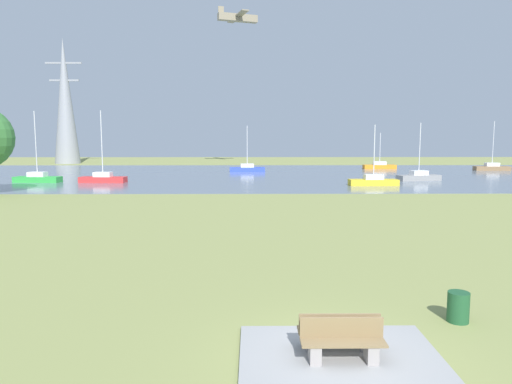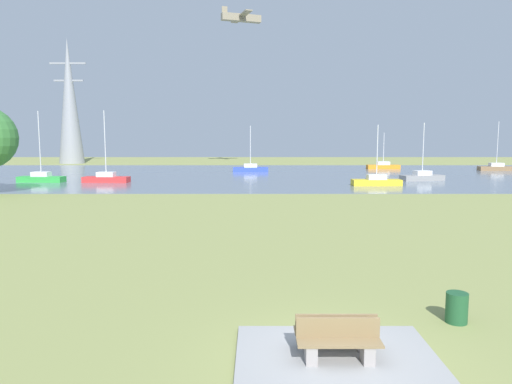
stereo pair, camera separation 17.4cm
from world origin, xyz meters
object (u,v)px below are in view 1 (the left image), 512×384
at_px(bench_facing_inland, 343,344).
at_px(sailboat_blue, 247,169).
at_px(sailboat_brown, 492,167).
at_px(electricity_pylon, 65,101).
at_px(bench_facing_water, 338,333).
at_px(sailboat_yellow, 373,181).
at_px(sailboat_gray, 419,176).
at_px(sailboat_green, 38,178).
at_px(sailboat_red, 103,178).
at_px(light_aircraft, 237,18).
at_px(sailboat_orange, 379,166).
at_px(litter_bin, 458,307).

relative_size(bench_facing_inland, sailboat_blue, 0.29).
relative_size(sailboat_brown, electricity_pylon, 0.31).
distance_m(bench_facing_water, sailboat_yellow, 37.94).
height_order(sailboat_gray, sailboat_green, sailboat_green).
bearing_deg(sailboat_red, sailboat_yellow, -6.76).
height_order(bench_facing_inland, sailboat_green, sailboat_green).
bearing_deg(light_aircraft, sailboat_red, -115.78).
xyz_separation_m(sailboat_brown, sailboat_green, (-57.07, -17.04, 0.01)).
bearing_deg(sailboat_gray, sailboat_blue, 145.25).
bearing_deg(sailboat_red, light_aircraft, 64.22).
bearing_deg(electricity_pylon, bench_facing_water, -65.14).
relative_size(sailboat_orange, sailboat_green, 0.72).
relative_size(litter_bin, sailboat_brown, 0.11).
relative_size(bench_facing_inland, sailboat_gray, 0.29).
relative_size(bench_facing_water, sailboat_blue, 0.29).
bearing_deg(litter_bin, light_aircraft, 96.62).
bearing_deg(sailboat_red, sailboat_green, 177.66).
xyz_separation_m(bench_facing_water, sailboat_yellow, (10.16, 36.55, -0.02)).
xyz_separation_m(litter_bin, sailboat_blue, (-6.03, 53.24, 0.05)).
xyz_separation_m(sailboat_red, electricity_pylon, (-17.48, 35.92, 10.62)).
bearing_deg(bench_facing_inland, sailboat_gray, 68.69).
distance_m(sailboat_gray, electricity_pylon, 62.70).
xyz_separation_m(sailboat_yellow, light_aircraft, (-14.32, 31.19, 23.14)).
relative_size(sailboat_blue, electricity_pylon, 0.28).
distance_m(litter_bin, sailboat_gray, 42.08).
xyz_separation_m(sailboat_gray, sailboat_green, (-41.17, -1.69, 0.01)).
bearing_deg(sailboat_yellow, litter_bin, -100.86).
bearing_deg(sailboat_orange, bench_facing_water, -105.88).
relative_size(sailboat_gray, sailboat_red, 0.84).
relative_size(sailboat_brown, sailboat_blue, 1.11).
distance_m(sailboat_brown, sailboat_blue, 35.02).
relative_size(electricity_pylon, light_aircraft, 2.66).
distance_m(sailboat_green, sailboat_yellow, 34.99).
bearing_deg(sailboat_brown, bench_facing_inland, -119.33).
distance_m(bench_facing_water, sailboat_green, 47.10).
bearing_deg(sailboat_brown, electricity_pylon, 164.60).
distance_m(litter_bin, light_aircraft, 70.31).
xyz_separation_m(litter_bin, electricity_pylon, (-38.60, 73.96, 10.69)).
bearing_deg(bench_facing_inland, sailboat_orange, 74.25).
xyz_separation_m(litter_bin, light_aircraft, (-7.66, 65.93, 23.20)).
bearing_deg(sailboat_blue, bench_facing_water, -87.37).
bearing_deg(bench_facing_inland, litter_bin, 33.89).
distance_m(bench_facing_inland, electricity_pylon, 84.67).
relative_size(sailboat_brown, sailboat_gray, 1.10).
distance_m(sailboat_brown, electricity_pylon, 70.85).
bearing_deg(electricity_pylon, sailboat_gray, -33.32).
relative_size(bench_facing_water, light_aircraft, 0.22).
relative_size(sailboat_green, light_aircraft, 0.90).
relative_size(sailboat_gray, electricity_pylon, 0.29).
distance_m(bench_facing_water, sailboat_red, 43.57).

